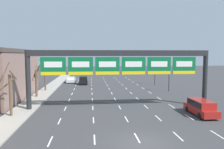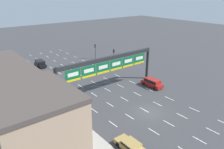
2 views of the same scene
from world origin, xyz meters
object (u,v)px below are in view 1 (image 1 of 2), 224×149
Objects in this scene: car_white at (71,79)px; tree_bare_second at (45,73)px; suv_black at (83,80)px; suv_red at (201,107)px; tree_bare_third at (36,81)px; traffic_light_near_gantry at (169,73)px; traffic_light_mid_block at (155,71)px; tree_bare_furthest at (10,91)px; sign_gantry at (120,63)px.

tree_bare_second reaches higher than car_white.
suv_red is (13.28, -26.47, -0.07)m from suv_black.
tree_bare_second reaches higher than suv_black.
tree_bare_third is (-0.12, -5.59, -0.68)m from tree_bare_second.
traffic_light_near_gantry is 21.95m from tree_bare_second.
suv_black reaches higher than suv_red.
traffic_light_mid_block is 0.76× the size of tree_bare_furthest.
tree_bare_second is 1.06× the size of tree_bare_third.
tree_bare_second is at bearing 88.80° from tree_bare_third.
tree_bare_second is at bearing -106.12° from car_white.
tree_bare_second is at bearing 130.49° from sign_gantry.
tree_bare_furthest is at bearing -167.81° from sign_gantry.
car_white is at bearing 141.37° from traffic_light_near_gantry.
sign_gantry is at bearing -132.27° from traffic_light_near_gantry.
tree_bare_second is (-19.78, 17.40, 2.29)m from suv_red.
tree_bare_furthest reaches higher than traffic_light_near_gantry.
suv_black is 1.01× the size of traffic_light_mid_block.
traffic_light_mid_block is 0.75× the size of tree_bare_second.
traffic_light_mid_block is at bearing 28.42° from tree_bare_third.
traffic_light_mid_block is 22.78m from tree_bare_second.
tree_bare_second is at bearing -163.90° from traffic_light_mid_block.
suv_red is 0.89× the size of tree_bare_third.
suv_red is (8.20, -3.84, -4.59)m from sign_gantry.
tree_bare_furthest is (-6.79, -25.19, 1.76)m from suv_black.
car_white is (-8.02, 25.88, -4.79)m from sign_gantry.
tree_bare_third is (-22.00, -11.91, -0.50)m from traffic_light_mid_block.
traffic_light_near_gantry is 0.81× the size of tree_bare_second.
tree_bare_furthest is (-3.85, -28.45, 2.04)m from car_white.
traffic_light_near_gantry is (2.06, 15.12, 2.32)m from suv_red.
traffic_light_mid_block is 31.55m from tree_bare_furthest.
tree_bare_second reaches higher than traffic_light_mid_block.
traffic_light_near_gantry reaches higher than suv_black.
suv_black is 15.76m from traffic_light_mid_block.
traffic_light_near_gantry is 26.10m from tree_bare_furthest.
suv_black is (2.94, -3.25, 0.27)m from car_white.
tree_bare_second reaches higher than suv_red.
tree_bare_second is at bearing -125.63° from suv_black.
suv_black is 0.81× the size of tree_bare_third.
tree_bare_furthest is at bearing 176.37° from suv_red.
tree_bare_third reaches higher than traffic_light_mid_block.
tree_bare_second is (-21.88, -6.32, 0.18)m from traffic_light_mid_block.
car_white is 28.78m from tree_bare_furthest.
traffic_light_near_gantry is 0.86× the size of tree_bare_third.
tree_bare_third is (-19.89, 11.81, 1.61)m from suv_red.
sign_gantry is at bearing -49.51° from tree_bare_second.
traffic_light_mid_block is (2.11, 23.72, 2.11)m from suv_red.
tree_bare_furthest is at bearing -105.07° from suv_black.
suv_red is 20.19m from tree_bare_furthest.
sign_gantry is 17.98m from tree_bare_second.
tree_bare_second is 1.01× the size of tree_bare_furthest.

